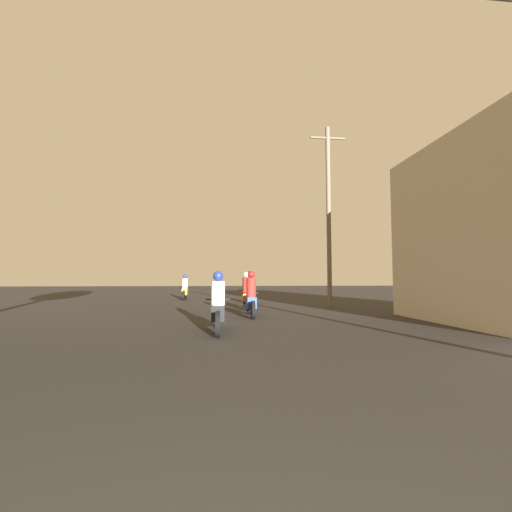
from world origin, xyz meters
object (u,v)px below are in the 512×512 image
motorcycle_blue (251,298)px  motorcycle_red (249,290)px  motorcycle_orange (246,294)px  motorcycle_black (218,307)px  motorcycle_yellow (185,289)px  utility_pole_far (329,212)px

motorcycle_blue → motorcycle_red: 6.74m
motorcycle_blue → motorcycle_orange: motorcycle_orange is taller
motorcycle_black → motorcycle_yellow: motorcycle_yellow is taller
motorcycle_yellow → utility_pole_far: (6.93, -6.18, 3.65)m
utility_pole_far → motorcycle_orange: bearing=-171.8°
motorcycle_blue → motorcycle_orange: size_ratio=0.98×
motorcycle_red → utility_pole_far: utility_pole_far is taller
motorcycle_black → motorcycle_blue: 3.39m
motorcycle_black → motorcycle_orange: bearing=76.4°
motorcycle_black → motorcycle_red: bearing=78.0°
motorcycle_yellow → motorcycle_red: bearing=-47.3°
motorcycle_orange → motorcycle_yellow: motorcycle_orange is taller
motorcycle_black → motorcycle_orange: motorcycle_orange is taller
motorcycle_black → motorcycle_yellow: 12.96m
motorcycle_red → motorcycle_yellow: motorcycle_red is taller
motorcycle_black → motorcycle_yellow: (-2.01, 12.80, 0.03)m
motorcycle_black → motorcycle_blue: motorcycle_blue is taller
motorcycle_orange → motorcycle_yellow: size_ratio=1.12×
motorcycle_orange → motorcycle_red: 3.88m
motorcycle_yellow → motorcycle_blue: bearing=-80.9°
motorcycle_blue → utility_pole_far: size_ratio=0.25×
utility_pole_far → motorcycle_blue: bearing=-138.4°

